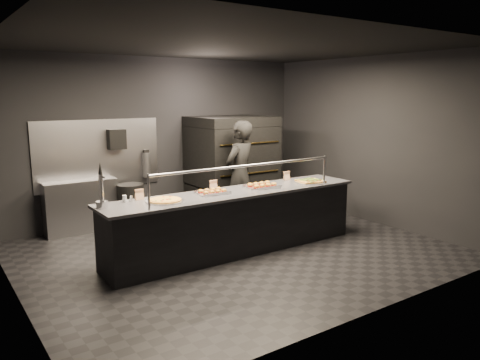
# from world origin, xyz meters

# --- Properties ---
(room) EXTENTS (6.04, 6.00, 3.00)m
(room) POSITION_xyz_m (-0.02, 0.05, 1.50)
(room) COLOR black
(room) RESTS_ON ground
(service_counter) EXTENTS (4.10, 0.78, 1.37)m
(service_counter) POSITION_xyz_m (0.00, -0.00, 0.46)
(service_counter) COLOR black
(service_counter) RESTS_ON ground
(pizza_oven) EXTENTS (1.50, 1.23, 1.91)m
(pizza_oven) POSITION_xyz_m (1.20, 1.90, 0.97)
(pizza_oven) COLOR black
(pizza_oven) RESTS_ON ground
(prep_shelf) EXTENTS (1.20, 0.35, 0.90)m
(prep_shelf) POSITION_xyz_m (-1.60, 2.32, 0.45)
(prep_shelf) COLOR #99999E
(prep_shelf) RESTS_ON ground
(towel_dispenser) EXTENTS (0.30, 0.20, 0.35)m
(towel_dispenser) POSITION_xyz_m (-0.90, 2.39, 1.55)
(towel_dispenser) COLOR black
(towel_dispenser) RESTS_ON room
(fire_extinguisher) EXTENTS (0.14, 0.14, 0.51)m
(fire_extinguisher) POSITION_xyz_m (-0.35, 2.40, 1.06)
(fire_extinguisher) COLOR #B2B2B7
(fire_extinguisher) RESTS_ON room
(beer_tap) EXTENTS (0.15, 0.21, 0.58)m
(beer_tap) POSITION_xyz_m (-1.95, 0.12, 1.08)
(beer_tap) COLOR silver
(beer_tap) RESTS_ON service_counter
(round_pizza) EXTENTS (0.51, 0.51, 0.03)m
(round_pizza) POSITION_xyz_m (-1.15, -0.00, 0.94)
(round_pizza) COLOR silver
(round_pizza) RESTS_ON service_counter
(slider_tray_a) EXTENTS (0.49, 0.40, 0.07)m
(slider_tray_a) POSITION_xyz_m (-0.36, 0.06, 0.95)
(slider_tray_a) COLOR silver
(slider_tray_a) RESTS_ON service_counter
(slider_tray_b) EXTENTS (0.56, 0.47, 0.08)m
(slider_tray_b) POSITION_xyz_m (0.50, 0.01, 0.95)
(slider_tray_b) COLOR silver
(slider_tray_b) RESTS_ON service_counter
(square_pizza) EXTENTS (0.49, 0.49, 0.05)m
(square_pizza) POSITION_xyz_m (1.40, -0.10, 0.94)
(square_pizza) COLOR silver
(square_pizza) RESTS_ON service_counter
(condiment_jar) EXTENTS (0.14, 0.06, 0.09)m
(condiment_jar) POSITION_xyz_m (-1.57, 0.26, 0.96)
(condiment_jar) COLOR silver
(condiment_jar) RESTS_ON service_counter
(tent_cards) EXTENTS (2.72, 0.04, 0.15)m
(tent_cards) POSITION_xyz_m (-0.12, 0.28, 1.00)
(tent_cards) COLOR white
(tent_cards) RESTS_ON service_counter
(trash_bin) EXTENTS (0.47, 0.47, 0.78)m
(trash_bin) POSITION_xyz_m (-0.80, 2.10, 0.39)
(trash_bin) COLOR black
(trash_bin) RESTS_ON ground
(worker) EXTENTS (0.80, 0.66, 1.88)m
(worker) POSITION_xyz_m (0.78, 1.02, 0.94)
(worker) COLOR black
(worker) RESTS_ON ground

